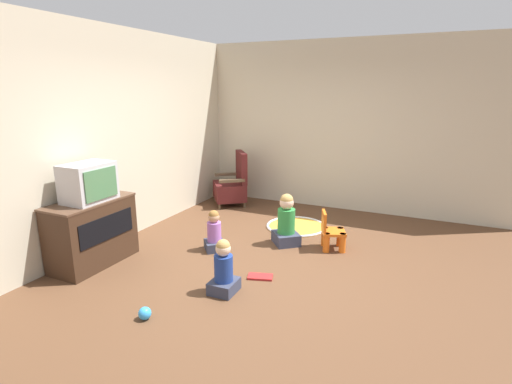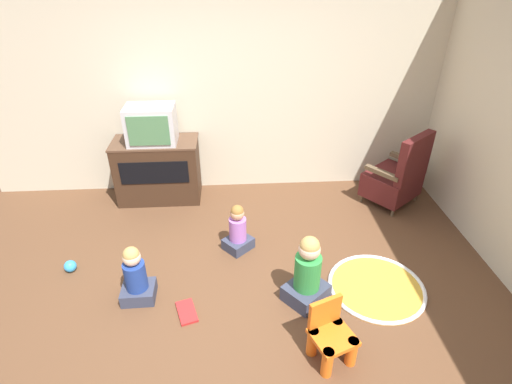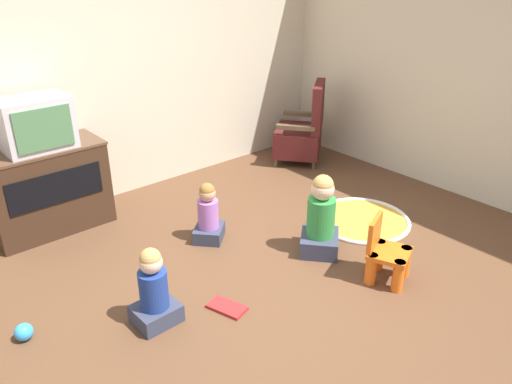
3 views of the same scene
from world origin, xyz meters
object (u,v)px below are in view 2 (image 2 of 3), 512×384
Objects in this scene: television at (151,125)px; tv_cabinet at (158,169)px; child_watching_center at (238,230)px; book at (187,312)px; toy_ball at (70,266)px; child_watching_right at (307,274)px; child_watching_left at (136,277)px; black_armchair at (397,178)px; yellow_kid_chair at (331,338)px.

tv_cabinet is at bearing 90.00° from television.
child_watching_center is at bearing -48.93° from tv_cabinet.
television is 1.84× the size of book.
tv_cabinet is 1.57m from toy_ball.
toy_ball is (-2.27, 0.52, -0.24)m from child_watching_right.
child_watching_center is 1.70m from toy_ball.
book is at bearing -26.54° from child_watching_left.
black_armchair is 2.53m from yellow_kid_chair.
child_watching_center is 0.98m from child_watching_right.
child_watching_left is 0.83× the size of child_watching_right.
child_watching_right is 5.90× the size of toy_ball.
yellow_kid_chair is (-1.29, -2.16, -0.16)m from black_armchair.
black_armchair is 3.81m from toy_ball.
television is 3.06m from yellow_kid_chair.
television reaches higher than toy_ball.
child_watching_right is (-1.38, -1.56, -0.06)m from black_armchair.
television is at bearing -90.00° from tv_cabinet.
child_watching_right is 1.12m from book.
tv_cabinet is 2.02× the size of yellow_kid_chair.
child_watching_center is 1.02m from book.
black_armchair is 2.13m from child_watching_center.
yellow_kid_chair is at bearing -122.40° from child_watching_right.
black_armchair is (2.94, -0.29, -0.65)m from television.
television is 1.78m from toy_ball.
tv_cabinet is 3.35× the size of book.
child_watching_left reaches higher than toy_ball.
black_armchair is 1.89× the size of yellow_kid_chair.
book is at bearing -76.20° from tv_cabinet.
child_watching_right is (1.52, -0.11, 0.05)m from child_watching_left.
television reaches higher than book.
black_armchair is at bearing 15.89° from toy_ball.
child_watching_center is at bearing 34.27° from child_watching_left.
child_watching_center reaches higher than yellow_kid_chair.
child_watching_right is at bearing -94.07° from child_watching_center.
television reaches higher than child_watching_center.
yellow_kid_chair is 1.76m from child_watching_left.
tv_cabinet reaches higher than toy_ball.
toy_ball is 0.39× the size of book.
child_watching_right is 2.34m from toy_ball.
child_watching_left is 0.88m from toy_ball.
tv_cabinet is 1.82× the size of television.
book is at bearing 134.67° from yellow_kid_chair.
tv_cabinet reaches higher than child_watching_right.
yellow_kid_chair reaches higher than toy_ball.
book is at bearing -76.00° from television.
yellow_kid_chair is at bearing -130.70° from book.
child_watching_right is at bearing -50.30° from tv_cabinet.
tv_cabinet is 2.98m from yellow_kid_chair.
book is at bearing 145.25° from child_watching_right.
television is 2.24m from book.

